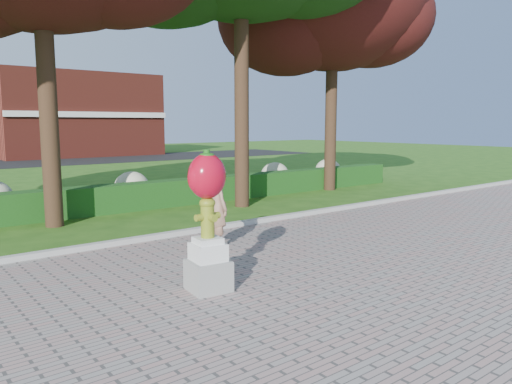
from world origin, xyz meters
The scene contains 9 objects.
ground centered at (0.00, 0.00, 0.00)m, with size 100.00×100.00×0.00m, color #265314.
walkway centered at (0.00, -4.00, 0.02)m, with size 40.00×14.00×0.04m, color gray.
curb centered at (0.00, 3.00, 0.07)m, with size 40.00×0.18×0.15m, color #ADADA5.
lawn_hedge centered at (0.00, 7.00, 0.40)m, with size 24.00×0.70×0.80m, color #173F12.
hydrangea_row centered at (0.57, 8.00, 0.55)m, with size 20.10×1.10×0.99m.
building_right centered at (8.00, 34.00, 3.20)m, with size 12.00×8.00×6.40m, color maroon.
tree_far_right centered at (8.40, 6.58, 6.97)m, with size 7.88×6.72×10.21m.
hydrant_sculpture centered at (-1.70, -0.57, 1.17)m, with size 0.65×0.65×2.14m.
woman centered at (-0.10, 1.55, 0.85)m, with size 0.59×0.39×1.62m, color #A0745B.
Camera 1 is at (-5.69, -6.74, 2.56)m, focal length 35.00 mm.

